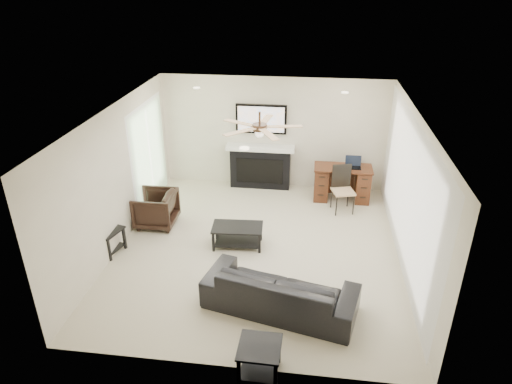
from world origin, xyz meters
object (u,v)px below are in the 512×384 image
coffee_table (238,236)px  desk (342,183)px  fireplace_unit (260,148)px  armchair (156,209)px  sofa (280,290)px

coffee_table → desk: bearing=44.2°
coffee_table → desk: size_ratio=0.74×
coffee_table → fireplace_unit: (0.11, 2.53, 0.75)m
coffee_table → fireplace_unit: fireplace_unit is taller
armchair → fireplace_unit: size_ratio=0.40×
fireplace_unit → desk: (1.82, -0.40, -0.57)m
armchair → fireplace_unit: fireplace_unit is taller
fireplace_unit → desk: fireplace_unit is taller
coffee_table → desk: (1.93, 2.13, 0.18)m
sofa → armchair: 3.37m
coffee_table → fireplace_unit: size_ratio=0.47×
coffee_table → desk: 2.88m
sofa → desk: size_ratio=1.82×
sofa → coffee_table: bearing=-47.4°
armchair → fireplace_unit: bearing=137.4°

